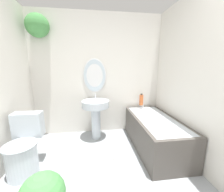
{
  "coord_description": "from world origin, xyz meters",
  "views": [
    {
      "loc": [
        -0.09,
        -0.41,
        1.37
      ],
      "look_at": [
        0.16,
        1.49,
        0.96
      ],
      "focal_mm": 22.0,
      "sensor_mm": 36.0,
      "label": 1
    }
  ],
  "objects_px": {
    "pedestal_sink": "(96,111)",
    "bathtub": "(154,132)",
    "toilet": "(24,149)",
    "shampoo_bottle": "(141,100)"
  },
  "relations": [
    {
      "from": "pedestal_sink",
      "to": "bathtub",
      "type": "height_order",
      "value": "pedestal_sink"
    },
    {
      "from": "toilet",
      "to": "shampoo_bottle",
      "type": "relative_size",
      "value": 3.21
    },
    {
      "from": "pedestal_sink",
      "to": "shampoo_bottle",
      "type": "distance_m",
      "value": 0.96
    },
    {
      "from": "shampoo_bottle",
      "to": "pedestal_sink",
      "type": "bearing_deg",
      "value": -173.01
    },
    {
      "from": "bathtub",
      "to": "shampoo_bottle",
      "type": "relative_size",
      "value": 6.05
    },
    {
      "from": "pedestal_sink",
      "to": "bathtub",
      "type": "bearing_deg",
      "value": -25.13
    },
    {
      "from": "bathtub",
      "to": "shampoo_bottle",
      "type": "bearing_deg",
      "value": 94.88
    },
    {
      "from": "bathtub",
      "to": "pedestal_sink",
      "type": "bearing_deg",
      "value": 154.87
    },
    {
      "from": "pedestal_sink",
      "to": "bathtub",
      "type": "distance_m",
      "value": 1.12
    },
    {
      "from": "bathtub",
      "to": "shampoo_bottle",
      "type": "distance_m",
      "value": 0.73
    }
  ]
}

